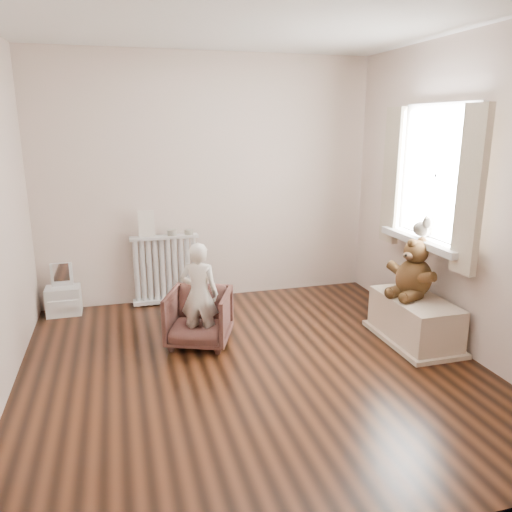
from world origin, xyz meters
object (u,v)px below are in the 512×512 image
object	(u,v)px
toy_vanity	(63,288)
armchair	(199,317)
toy_bench	(414,320)
child	(199,294)
plush_cat	(422,226)
teddy_bear	(415,267)
radiator	(166,269)

from	to	relation	value
toy_vanity	armchair	xyz separation A→B (m)	(1.22, -1.08, -0.03)
toy_bench	child	bearing A→B (deg)	167.48
child	plush_cat	distance (m)	2.07
child	plush_cat	bearing A→B (deg)	-163.70
armchair	child	distance (m)	0.24
child	toy_bench	world-z (taller)	child
armchair	teddy_bear	bearing A→B (deg)	10.01
radiator	teddy_bear	bearing A→B (deg)	-36.54
toy_vanity	armchair	distance (m)	1.62
toy_bench	plush_cat	world-z (taller)	plush_cat
child	teddy_bear	world-z (taller)	same
armchair	toy_bench	world-z (taller)	armchair
toy_vanity	toy_bench	xyz separation A→B (m)	(3.07, -1.54, -0.08)
toy_bench	armchair	bearing A→B (deg)	166.02
toy_vanity	toy_bench	bearing A→B (deg)	-26.59
armchair	plush_cat	size ratio (longest dim) A/B	2.24
teddy_bear	armchair	bearing A→B (deg)	148.72
toy_vanity	radiator	bearing A→B (deg)	1.65
armchair	plush_cat	xyz separation A→B (m)	(1.99, -0.25, 0.75)
plush_cat	armchair	bearing A→B (deg)	164.11
toy_vanity	plush_cat	world-z (taller)	plush_cat
armchair	plush_cat	bearing A→B (deg)	14.88
armchair	teddy_bear	size ratio (longest dim) A/B	1.03
armchair	radiator	bearing A→B (deg)	121.10
toy_vanity	teddy_bear	bearing A→B (deg)	-25.64
toy_vanity	toy_bench	world-z (taller)	toy_vanity
child	plush_cat	size ratio (longest dim) A/B	3.79
radiator	teddy_bear	world-z (taller)	teddy_bear
radiator	toy_vanity	size ratio (longest dim) A/B	1.42
toy_bench	plush_cat	distance (m)	0.84
plush_cat	toy_vanity	bearing A→B (deg)	148.88
radiator	toy_vanity	xyz separation A→B (m)	(-1.04, -0.03, -0.11)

